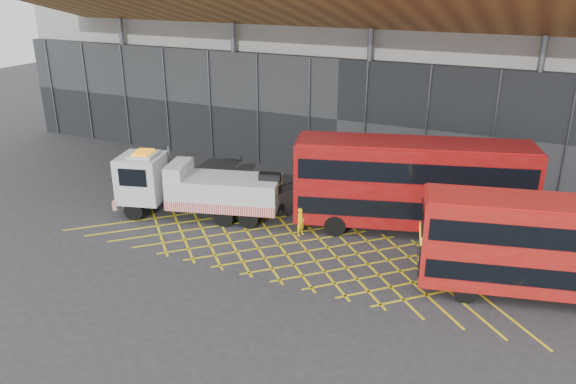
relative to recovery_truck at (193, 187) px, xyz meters
The scene contains 7 objects.
ground_plane 3.65m from the recovery_truck, 23.78° to the right, with size 120.00×120.00×0.00m, color #2D2C2F.
road_markings 7.25m from the recovery_truck, 10.52° to the right, with size 24.76×7.16×0.01m.
construction_building 19.18m from the recovery_truck, 74.22° to the left, with size 55.00×23.97×18.00m.
recovery_truck is the anchor object (origin of this frame).
bus_towed 12.23m from the recovery_truck, 16.16° to the left, with size 12.68×6.31×5.05m.
bus_second 18.84m from the recovery_truck, ahead, with size 11.30×5.15×4.49m.
worker 6.71m from the recovery_truck, ahead, with size 0.56×0.37×1.54m, color yellow.
Camera 1 is at (14.82, -23.43, 13.19)m, focal length 35.00 mm.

